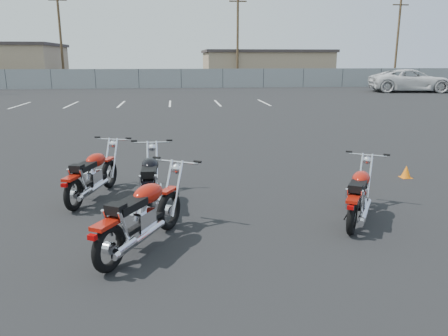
{
  "coord_description": "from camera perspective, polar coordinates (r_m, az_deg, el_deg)",
  "views": [
    {
      "loc": [
        -0.74,
        -7.69,
        2.75
      ],
      "look_at": [
        0.2,
        0.6,
        0.65
      ],
      "focal_mm": 35.0,
      "sensor_mm": 36.0,
      "label": 1
    }
  ],
  "objects": [
    {
      "name": "utility_pole_c",
      "position": [
        47.21,
        1.79,
        16.46
      ],
      "size": [
        1.8,
        0.24,
        9.0
      ],
      "color": "#43321F",
      "rests_on": "ground"
    },
    {
      "name": "tan_building_east",
      "position": [
        52.8,
        5.38,
        13.09
      ],
      "size": [
        14.4,
        9.4,
        3.7
      ],
      "color": "#9A8363",
      "rests_on": "ground"
    },
    {
      "name": "utility_pole_b",
      "position": [
        49.04,
        -20.55,
        15.52
      ],
      "size": [
        1.8,
        0.24,
        9.0
      ],
      "color": "#43321F",
      "rests_on": "ground"
    },
    {
      "name": "motorcycle_third_red",
      "position": [
        6.53,
        -10.66,
        -6.1
      ],
      "size": [
        1.53,
        2.22,
        1.14
      ],
      "color": "black",
      "rests_on": "ground"
    },
    {
      "name": "white_van",
      "position": [
        40.61,
        23.33,
        11.21
      ],
      "size": [
        4.47,
        8.24,
        2.97
      ],
      "primitive_type": "imported",
      "rotation": [
        0.0,
        0.0,
        1.39
      ],
      "color": "silver",
      "rests_on": "ground"
    },
    {
      "name": "parking_line_stripes",
      "position": [
        27.88,
        -10.19,
        8.25
      ],
      "size": [
        15.12,
        4.0,
        0.01
      ],
      "color": "silver",
      "rests_on": "ground"
    },
    {
      "name": "motorcycle_front_red",
      "position": [
        9.1,
        -16.79,
        -0.86
      ],
      "size": [
        1.1,
        2.18,
        1.08
      ],
      "color": "black",
      "rests_on": "ground"
    },
    {
      "name": "utility_pole_d",
      "position": [
        53.76,
        21.71,
        15.22
      ],
      "size": [
        1.8,
        0.24,
        9.0
      ],
      "color": "#43321F",
      "rests_on": "ground"
    },
    {
      "name": "ground",
      "position": [
        8.2,
        -0.92,
        -5.47
      ],
      "size": [
        120.0,
        120.0,
        0.0
      ],
      "primitive_type": "plane",
      "color": "black",
      "rests_on": "ground"
    },
    {
      "name": "chainlink_fence",
      "position": [
        42.73,
        -5.61,
        11.57
      ],
      "size": [
        80.06,
        0.06,
        1.8
      ],
      "color": "gray",
      "rests_on": "ground"
    },
    {
      "name": "training_cone_extra",
      "position": [
        11.19,
        22.7,
        -0.44
      ],
      "size": [
        0.25,
        0.25,
        0.29
      ],
      "color": "orange",
      "rests_on": "ground"
    },
    {
      "name": "training_cone_near",
      "position": [
        9.99,
        17.37,
        -1.47
      ],
      "size": [
        0.3,
        0.3,
        0.35
      ],
      "color": "orange",
      "rests_on": "ground"
    },
    {
      "name": "motorcycle_second_black",
      "position": [
        8.4,
        -9.55,
        -1.63
      ],
      "size": [
        0.86,
        2.23,
        1.09
      ],
      "color": "black",
      "rests_on": "ground"
    },
    {
      "name": "motorcycle_rear_red",
      "position": [
        7.9,
        17.24,
        -3.35
      ],
      "size": [
        1.41,
        1.97,
        1.02
      ],
      "color": "black",
      "rests_on": "ground"
    }
  ]
}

